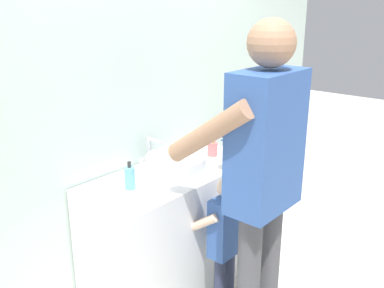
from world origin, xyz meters
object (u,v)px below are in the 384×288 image
object	(u,v)px
toothbrush_cup	(213,148)
soap_bottle	(130,178)
child_toddler	(224,234)
adult_parent	(262,162)

from	to	relation	value
toothbrush_cup	soap_bottle	distance (m)	0.74
child_toddler	adult_parent	bearing A→B (deg)	-98.44
child_toddler	adult_parent	distance (m)	0.59
toothbrush_cup	adult_parent	distance (m)	0.80
toothbrush_cup	adult_parent	size ratio (longest dim) A/B	0.12
toothbrush_cup	adult_parent	xyz separation A→B (m)	(-0.43, -0.65, 0.18)
adult_parent	child_toddler	bearing A→B (deg)	81.56
soap_bottle	toothbrush_cup	bearing A→B (deg)	-0.83
toothbrush_cup	adult_parent	world-z (taller)	adult_parent
child_toddler	adult_parent	size ratio (longest dim) A/B	0.51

